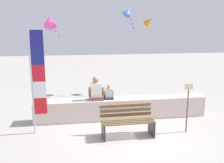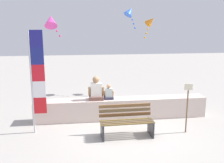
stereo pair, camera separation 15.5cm
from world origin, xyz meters
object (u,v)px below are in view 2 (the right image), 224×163
(sign_post, at_px, (187,104))
(park_bench, at_px, (126,122))
(flag_banner, at_px, (36,77))
(kite_magenta, at_px, (51,21))
(kite_orange, at_px, (150,21))
(person_adult, at_px, (96,91))
(person_child, at_px, (109,93))
(kite_blue, at_px, (130,12))

(sign_post, bearing_deg, park_bench, 179.67)
(flag_banner, relative_size, sign_post, 2.02)
(kite_magenta, distance_m, kite_orange, 4.56)
(person_adult, height_order, flag_banner, flag_banner)
(park_bench, height_order, person_child, person_child)
(park_bench, height_order, flag_banner, flag_banner)
(flag_banner, relative_size, kite_blue, 2.91)
(kite_blue, bearing_deg, person_adult, -117.25)
(kite_magenta, xyz_separation_m, kite_orange, (4.20, 1.77, 0.01))
(park_bench, relative_size, person_adult, 1.95)
(person_child, bearing_deg, kite_orange, 54.93)
(kite_blue, xyz_separation_m, kite_orange, (0.91, -0.24, -0.42))
(park_bench, height_order, kite_orange, kite_orange)
(kite_magenta, relative_size, kite_orange, 0.88)
(park_bench, bearing_deg, kite_blue, 78.08)
(person_child, relative_size, sign_post, 0.35)
(person_adult, height_order, person_child, person_adult)
(kite_magenta, height_order, kite_orange, kite_magenta)
(person_adult, bearing_deg, flag_banner, -154.96)
(kite_magenta, bearing_deg, person_child, -37.72)
(kite_magenta, bearing_deg, sign_post, -35.43)
(park_bench, height_order, kite_blue, kite_blue)
(kite_magenta, bearing_deg, flag_banner, -96.65)
(person_child, relative_size, kite_magenta, 0.58)
(sign_post, bearing_deg, person_adult, 151.29)
(park_bench, relative_size, person_child, 2.96)
(flag_banner, bearing_deg, kite_blue, 50.45)
(kite_orange, bearing_deg, kite_blue, 165.14)
(flag_banner, xyz_separation_m, kite_magenta, (0.27, 2.31, 1.58))
(kite_orange, height_order, sign_post, kite_orange)
(kite_orange, bearing_deg, person_adult, -129.75)
(flag_banner, height_order, kite_magenta, kite_magenta)
(person_child, xyz_separation_m, kite_orange, (2.28, 3.25, 2.39))
(person_adult, bearing_deg, kite_orange, 50.25)
(park_bench, bearing_deg, kite_orange, 67.36)
(kite_magenta, distance_m, sign_post, 5.54)
(person_adult, relative_size, kite_blue, 0.77)
(kite_blue, xyz_separation_m, kite_magenta, (-3.30, -2.01, -0.43))
(flag_banner, height_order, kite_orange, kite_orange)
(person_child, bearing_deg, flag_banner, -159.34)
(flag_banner, distance_m, sign_post, 4.45)
(flag_banner, bearing_deg, park_bench, -12.70)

